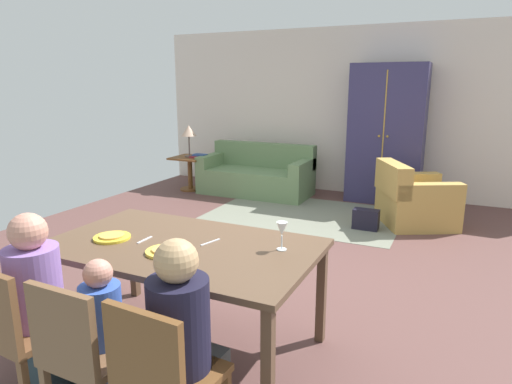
{
  "coord_description": "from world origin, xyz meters",
  "views": [
    {
      "loc": [
        1.66,
        -3.85,
        1.79
      ],
      "look_at": [
        0.01,
        -0.33,
        0.85
      ],
      "focal_mm": 31.22,
      "sensor_mm": 36.0,
      "label": 1
    }
  ],
  "objects_px": {
    "armchair": "(413,201)",
    "person_man": "(44,310)",
    "plate_near_child": "(165,251)",
    "book_lower": "(197,157)",
    "dining_table": "(182,253)",
    "dining_chair_man": "(16,327)",
    "person_woman": "(185,352)",
    "person_child": "(108,343)",
    "wine_glass": "(282,230)",
    "handbag": "(366,219)",
    "dining_chair_woman": "(162,376)",
    "couch": "(257,176)",
    "side_table": "(190,168)",
    "armoire": "(386,134)",
    "dining_chair_child": "(83,350)",
    "table_lamp": "(189,132)",
    "book_upper": "(200,155)",
    "plate_near_man": "(112,237)"
  },
  "relations": [
    {
      "from": "dining_chair_man",
      "to": "person_child",
      "type": "height_order",
      "value": "person_child"
    },
    {
      "from": "wine_glass",
      "to": "side_table",
      "type": "relative_size",
      "value": 0.32
    },
    {
      "from": "person_man",
      "to": "couch",
      "type": "height_order",
      "value": "person_man"
    },
    {
      "from": "dining_chair_man",
      "to": "person_woman",
      "type": "height_order",
      "value": "person_woman"
    },
    {
      "from": "dining_table",
      "to": "book_upper",
      "type": "bearing_deg",
      "value": 120.74
    },
    {
      "from": "dining_table",
      "to": "person_man",
      "type": "bearing_deg",
      "value": -124.41
    },
    {
      "from": "plate_near_man",
      "to": "side_table",
      "type": "bearing_deg",
      "value": 116.97
    },
    {
      "from": "dining_table",
      "to": "table_lamp",
      "type": "distance_m",
      "value": 4.82
    },
    {
      "from": "person_child",
      "to": "side_table",
      "type": "xyz_separation_m",
      "value": [
        -2.61,
        4.76,
        -0.06
      ]
    },
    {
      "from": "dining_chair_man",
      "to": "person_child",
      "type": "bearing_deg",
      "value": 18.82
    },
    {
      "from": "dining_table",
      "to": "person_woman",
      "type": "relative_size",
      "value": 1.61
    },
    {
      "from": "plate_near_child",
      "to": "armchair",
      "type": "relative_size",
      "value": 0.22
    },
    {
      "from": "person_woman",
      "to": "side_table",
      "type": "distance_m",
      "value": 5.68
    },
    {
      "from": "wine_glass",
      "to": "book_lower",
      "type": "bearing_deg",
      "value": 128.83
    },
    {
      "from": "armchair",
      "to": "person_man",
      "type": "bearing_deg",
      "value": -110.28
    },
    {
      "from": "dining_chair_woman",
      "to": "book_lower",
      "type": "bearing_deg",
      "value": 120.85
    },
    {
      "from": "dining_chair_child",
      "to": "table_lamp",
      "type": "distance_m",
      "value": 5.6
    },
    {
      "from": "person_child",
      "to": "book_lower",
      "type": "relative_size",
      "value": 4.2
    },
    {
      "from": "person_woman",
      "to": "plate_near_child",
      "type": "bearing_deg",
      "value": 132.77
    },
    {
      "from": "plate_near_child",
      "to": "armchair",
      "type": "distance_m",
      "value": 3.98
    },
    {
      "from": "plate_near_child",
      "to": "book_lower",
      "type": "height_order",
      "value": "plate_near_child"
    },
    {
      "from": "wine_glass",
      "to": "handbag",
      "type": "bearing_deg",
      "value": 90.66
    },
    {
      "from": "person_woman",
      "to": "couch",
      "type": "relative_size",
      "value": 0.61
    },
    {
      "from": "person_man",
      "to": "dining_chair_child",
      "type": "height_order",
      "value": "person_man"
    },
    {
      "from": "person_child",
      "to": "book_upper",
      "type": "xyz_separation_m",
      "value": [
        -2.42,
        4.79,
        0.19
      ]
    },
    {
      "from": "plate_near_man",
      "to": "couch",
      "type": "bearing_deg",
      "value": 102.27
    },
    {
      "from": "dining_chair_woman",
      "to": "armchair",
      "type": "bearing_deg",
      "value": 82.1
    },
    {
      "from": "person_man",
      "to": "side_table",
      "type": "height_order",
      "value": "person_man"
    },
    {
      "from": "dining_chair_woman",
      "to": "couch",
      "type": "distance_m",
      "value": 5.54
    },
    {
      "from": "person_man",
      "to": "side_table",
      "type": "distance_m",
      "value": 5.21
    },
    {
      "from": "armoire",
      "to": "dining_chair_child",
      "type": "bearing_deg",
      "value": -95.66
    },
    {
      "from": "plate_near_man",
      "to": "person_woman",
      "type": "distance_m",
      "value": 1.18
    },
    {
      "from": "plate_near_child",
      "to": "table_lamp",
      "type": "height_order",
      "value": "table_lamp"
    },
    {
      "from": "person_man",
      "to": "book_lower",
      "type": "height_order",
      "value": "person_man"
    },
    {
      "from": "dining_table",
      "to": "armchair",
      "type": "distance_m",
      "value": 3.8
    },
    {
      "from": "side_table",
      "to": "table_lamp",
      "type": "distance_m",
      "value": 0.63
    },
    {
      "from": "dining_chair_man",
      "to": "person_child",
      "type": "xyz_separation_m",
      "value": [
        0.5,
        0.17,
        -0.06
      ]
    },
    {
      "from": "dining_chair_man",
      "to": "book_lower",
      "type": "distance_m",
      "value": 5.27
    },
    {
      "from": "person_child",
      "to": "couch",
      "type": "distance_m",
      "value": 5.23
    },
    {
      "from": "side_table",
      "to": "handbag",
      "type": "relative_size",
      "value": 1.81
    },
    {
      "from": "plate_near_man",
      "to": "armchair",
      "type": "height_order",
      "value": "armchair"
    },
    {
      "from": "handbag",
      "to": "armchair",
      "type": "bearing_deg",
      "value": 43.41
    },
    {
      "from": "dining_table",
      "to": "dining_chair_woman",
      "type": "xyz_separation_m",
      "value": [
        0.49,
        -0.89,
        -0.2
      ]
    },
    {
      "from": "plate_near_child",
      "to": "armoire",
      "type": "bearing_deg",
      "value": 83.54
    },
    {
      "from": "dining_chair_child",
      "to": "person_woman",
      "type": "height_order",
      "value": "person_woman"
    },
    {
      "from": "dining_table",
      "to": "person_child",
      "type": "xyz_separation_m",
      "value": [
        0.0,
        -0.72,
        -0.26
      ]
    },
    {
      "from": "armchair",
      "to": "side_table",
      "type": "relative_size",
      "value": 1.99
    },
    {
      "from": "wine_glass",
      "to": "couch",
      "type": "height_order",
      "value": "wine_glass"
    },
    {
      "from": "dining_chair_woman",
      "to": "side_table",
      "type": "height_order",
      "value": "dining_chair_woman"
    },
    {
      "from": "dining_chair_woman",
      "to": "handbag",
      "type": "height_order",
      "value": "dining_chair_woman"
    }
  ]
}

